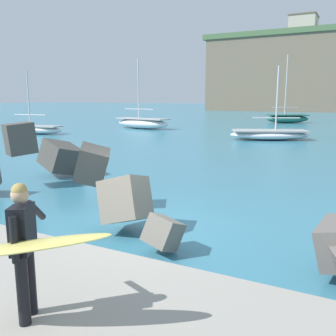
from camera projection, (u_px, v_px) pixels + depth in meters
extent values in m
plane|color=teal|center=(144.00, 229.00, 8.70)|extent=(400.00, 400.00, 0.00)
cube|color=#4C4944|center=(20.00, 139.00, 12.50)|extent=(1.28, 1.28, 1.11)
cube|color=#4C4944|center=(92.00, 164.00, 10.10)|extent=(1.38, 1.21, 1.20)
cube|color=gray|center=(126.00, 200.00, 8.39)|extent=(1.15, 1.16, 1.35)
cube|color=#4C4944|center=(61.00, 157.00, 14.50)|extent=(1.79, 1.66, 1.51)
cube|color=slate|center=(163.00, 232.00, 7.26)|extent=(0.75, 0.80, 0.83)
cylinder|color=black|center=(30.00, 281.00, 4.78)|extent=(0.15, 0.15, 0.90)
cylinder|color=black|center=(23.00, 291.00, 4.55)|extent=(0.15, 0.15, 0.90)
cube|color=black|center=(22.00, 229.00, 4.53)|extent=(0.37, 0.44, 0.60)
sphere|color=tan|center=(20.00, 195.00, 4.45)|extent=(0.21, 0.21, 0.21)
sphere|color=tan|center=(19.00, 191.00, 4.44)|extent=(0.19, 0.19, 0.19)
cylinder|color=black|center=(36.00, 210.00, 4.88)|extent=(0.33, 0.51, 0.41)
cylinder|color=black|center=(14.00, 240.00, 4.29)|extent=(0.09, 0.09, 0.56)
ellipsoid|color=#E0D166|center=(21.00, 247.00, 4.23)|extent=(2.01, 1.31, 0.37)
ellipsoid|color=white|center=(34.00, 130.00, 31.84)|extent=(5.56, 2.26, 0.71)
cube|color=#ACACAC|center=(34.00, 126.00, 31.79)|extent=(5.11, 2.08, 0.10)
cylinder|color=silver|center=(28.00, 98.00, 31.48)|extent=(0.12, 0.12, 4.63)
cylinder|color=silver|center=(30.00, 115.00, 31.75)|extent=(3.22, 0.52, 0.08)
ellipsoid|color=white|center=(269.00, 135.00, 27.28)|extent=(6.11, 4.40, 0.71)
cube|color=#ACACAC|center=(270.00, 131.00, 27.23)|extent=(5.62, 4.05, 0.10)
cylinder|color=silver|center=(277.00, 98.00, 26.78)|extent=(0.12, 0.12, 4.58)
cylinder|color=silver|center=(276.00, 118.00, 27.03)|extent=(3.15, 1.52, 0.08)
ellipsoid|color=#1E6656|center=(287.00, 119.00, 45.66)|extent=(5.43, 4.28, 1.00)
cube|color=#164C41|center=(288.00, 115.00, 45.58)|extent=(5.00, 3.94, 0.10)
cylinder|color=silver|center=(286.00, 85.00, 44.89)|extent=(0.12, 0.12, 7.13)
cylinder|color=silver|center=(285.00, 107.00, 45.38)|extent=(2.73, 1.71, 0.08)
ellipsoid|color=white|center=(142.00, 123.00, 37.21)|extent=(6.52, 2.93, 1.03)
cube|color=#ACACAC|center=(142.00, 119.00, 37.12)|extent=(6.00, 2.70, 0.10)
cylinder|color=silver|center=(138.00, 89.00, 36.85)|extent=(0.12, 0.12, 5.81)
cylinder|color=silver|center=(139.00, 109.00, 37.22)|extent=(3.74, 0.71, 0.08)
cube|color=#B2ADA3|center=(303.00, 28.00, 95.89)|extent=(6.39, 7.23, 5.68)
cube|color=#66564C|center=(304.00, 16.00, 95.34)|extent=(6.71, 7.60, 0.30)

